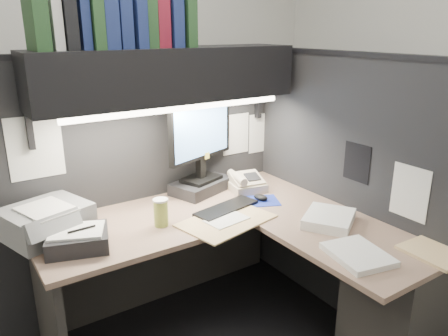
{
  "coord_description": "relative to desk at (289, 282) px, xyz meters",
  "views": [
    {
      "loc": [
        -1.0,
        -1.51,
        1.76
      ],
      "look_at": [
        0.34,
        0.51,
        0.97
      ],
      "focal_mm": 35.0,
      "sensor_mm": 36.0,
      "label": 1
    }
  ],
  "objects": [
    {
      "name": "monitor",
      "position": [
        -0.07,
        0.8,
        0.52
      ],
      "size": [
        0.53,
        0.35,
        0.59
      ],
      "rotation": [
        0.0,
        0.0,
        0.32
      ],
      "color": "black",
      "rests_on": "desk"
    },
    {
      "name": "mouse",
      "position": [
        0.15,
        0.46,
        0.31
      ],
      "size": [
        0.08,
        0.11,
        0.04
      ],
      "primitive_type": "ellipsoid",
      "rotation": [
        0.0,
        0.0,
        0.3
      ],
      "color": "black",
      "rests_on": "mousepad"
    },
    {
      "name": "partition_right",
      "position": [
        0.55,
        0.18,
        0.36
      ],
      "size": [
        0.06,
        1.5,
        1.6
      ],
      "primitive_type": "cube",
      "color": "black",
      "rests_on": "floor"
    },
    {
      "name": "paper_stack_a",
      "position": [
        0.26,
        -0.01,
        0.31
      ],
      "size": [
        0.38,
        0.36,
        0.06
      ],
      "primitive_type": "cube",
      "rotation": [
        0.0,
        0.0,
        0.56
      ],
      "color": "white",
      "rests_on": "desk"
    },
    {
      "name": "partition_back",
      "position": [
        -0.4,
        0.93,
        0.36
      ],
      "size": [
        1.9,
        0.06,
        1.6
      ],
      "primitive_type": "cube",
      "color": "black",
      "rests_on": "floor"
    },
    {
      "name": "printer",
      "position": [
        -1.06,
        0.7,
        0.36
      ],
      "size": [
        0.47,
        0.43,
        0.16
      ],
      "primitive_type": "cube",
      "rotation": [
        0.0,
        0.0,
        0.31
      ],
      "color": "gray",
      "rests_on": "desk"
    },
    {
      "name": "pinned_papers",
      "position": [
        -0.0,
        0.56,
        0.61
      ],
      "size": [
        1.76,
        1.31,
        0.51
      ],
      "color": "white",
      "rests_on": "partition_back"
    },
    {
      "name": "overhead_shelf",
      "position": [
        -0.3,
        0.75,
        1.06
      ],
      "size": [
        1.55,
        0.34,
        0.3
      ],
      "primitive_type": "cube",
      "color": "black",
      "rests_on": "partition_back"
    },
    {
      "name": "task_light_tube",
      "position": [
        -0.3,
        0.61,
        0.89
      ],
      "size": [
        1.32,
        0.04,
        0.04
      ],
      "primitive_type": "cylinder",
      "rotation": [
        0.0,
        1.57,
        0.0
      ],
      "color": "white",
      "rests_on": "overhead_shelf"
    },
    {
      "name": "desk",
      "position": [
        0.0,
        0.0,
        0.0
      ],
      "size": [
        1.7,
        1.53,
        0.73
      ],
      "color": "#8C6C59",
      "rests_on": "floor"
    },
    {
      "name": "manila_stack",
      "position": [
        0.42,
        -0.53,
        0.29
      ],
      "size": [
        0.23,
        0.28,
        0.02
      ],
      "primitive_type": "cube",
      "rotation": [
        0.0,
        0.0,
        -0.04
      ],
      "color": "#D6B378",
      "rests_on": "desk"
    },
    {
      "name": "binder_row",
      "position": [
        -0.59,
        0.75,
        1.35
      ],
      "size": [
        0.84,
        0.26,
        0.31
      ],
      "color": "#234623",
      "rests_on": "overhead_shelf"
    },
    {
      "name": "paper_stack_b",
      "position": [
        0.1,
        -0.35,
        0.3
      ],
      "size": [
        0.29,
        0.34,
        0.03
      ],
      "primitive_type": "cube",
      "rotation": [
        0.0,
        0.0,
        -0.21
      ],
      "color": "white",
      "rests_on": "desk"
    },
    {
      "name": "wall_back",
      "position": [
        -0.43,
        1.5,
        0.91
      ],
      "size": [
        3.5,
        0.04,
        2.7
      ],
      "primitive_type": "cube",
      "color": "white",
      "rests_on": "floor"
    },
    {
      "name": "notebook_stack",
      "position": [
        -0.96,
        0.47,
        0.33
      ],
      "size": [
        0.35,
        0.31,
        0.09
      ],
      "primitive_type": "cube",
      "rotation": [
        0.0,
        0.0,
        -0.31
      ],
      "color": "black",
      "rests_on": "desk"
    },
    {
      "name": "coffee_cup",
      "position": [
        -0.52,
        0.48,
        0.36
      ],
      "size": [
        0.08,
        0.08,
        0.14
      ],
      "primitive_type": "cylinder",
      "rotation": [
        0.0,
        0.0,
        -0.03
      ],
      "color": "#B5C14D",
      "rests_on": "desk"
    },
    {
      "name": "open_folder",
      "position": [
        -0.19,
        0.32,
        0.29
      ],
      "size": [
        0.56,
        0.43,
        0.01
      ],
      "primitive_type": "cube",
      "rotation": [
        0.0,
        0.0,
        0.21
      ],
      "color": "#D6B378",
      "rests_on": "desk"
    },
    {
      "name": "mousepad",
      "position": [
        0.15,
        0.45,
        0.29
      ],
      "size": [
        0.26,
        0.25,
        0.0
      ],
      "primitive_type": "cube",
      "rotation": [
        0.0,
        0.0,
        -0.43
      ],
      "color": "#1B2D99",
      "rests_on": "desk"
    },
    {
      "name": "keyboard",
      "position": [
        -0.11,
        0.45,
        0.3
      ],
      "size": [
        0.43,
        0.22,
        0.02
      ],
      "primitive_type": "cube",
      "rotation": [
        0.0,
        0.0,
        0.2
      ],
      "color": "black",
      "rests_on": "desk"
    },
    {
      "name": "telephone",
      "position": [
        0.19,
        0.66,
        0.33
      ],
      "size": [
        0.25,
        0.26,
        0.09
      ],
      "primitive_type": "cube",
      "rotation": [
        0.0,
        0.0,
        -0.18
      ],
      "color": "beige",
      "rests_on": "desk"
    }
  ]
}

